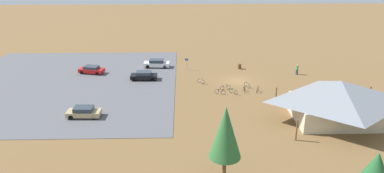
{
  "coord_description": "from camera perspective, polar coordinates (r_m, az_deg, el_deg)",
  "views": [
    {
      "loc": [
        8.98,
        56.6,
        21.33
      ],
      "look_at": [
        7.65,
        5.38,
        1.2
      ],
      "focal_mm": 34.65,
      "sensor_mm": 36.0,
      "label": 1
    }
  ],
  "objects": [
    {
      "name": "bicycle_yellow_yard_front",
      "position": [
        57.01,
        10.08,
        -0.49
      ],
      "size": [
        0.74,
        1.49,
        0.8
      ],
      "color": "black",
      "rests_on": "ground"
    },
    {
      "name": "bike_pavilion",
      "position": [
        49.77,
        21.66,
        -1.67
      ],
      "size": [
        13.61,
        10.39,
        5.36
      ],
      "color": "beige",
      "rests_on": "ground"
    },
    {
      "name": "ground",
      "position": [
        61.14,
        7.05,
        0.87
      ],
      "size": [
        160.0,
        160.0,
        0.0
      ],
      "primitive_type": "plane",
      "color": "brown",
      "rests_on": "ground"
    },
    {
      "name": "bicycle_green_near_porch",
      "position": [
        55.75,
        6.37,
        -0.77
      ],
      "size": [
        1.11,
        1.39,
        0.82
      ],
      "color": "black",
      "rests_on": "ground"
    },
    {
      "name": "bicycle_purple_lone_west",
      "position": [
        55.45,
        4.33,
        -0.82
      ],
      "size": [
        1.62,
        0.65,
        0.78
      ],
      "color": "black",
      "rests_on": "ground"
    },
    {
      "name": "car_black_near_entry",
      "position": [
        61.42,
        -7.42,
        1.68
      ],
      "size": [
        4.36,
        1.9,
        1.39
      ],
      "color": "black",
      "rests_on": "parking_lot_asphalt"
    },
    {
      "name": "bicycle_black_trailside",
      "position": [
        56.81,
        8.07,
        -0.42
      ],
      "size": [
        0.48,
        1.67,
        0.83
      ],
      "color": "black",
      "rests_on": "ground"
    },
    {
      "name": "bicycle_silver_edge_south",
      "position": [
        58.53,
        8.5,
        0.2
      ],
      "size": [
        0.72,
        1.65,
        0.75
      ],
      "color": "black",
      "rests_on": "ground"
    },
    {
      "name": "visitor_at_bikes",
      "position": [
        65.85,
        15.89,
        2.57
      ],
      "size": [
        0.4,
        0.39,
        1.8
      ],
      "color": "#2D3347",
      "rests_on": "ground"
    },
    {
      "name": "lot_sign",
      "position": [
        65.57,
        -0.83,
        3.76
      ],
      "size": [
        0.56,
        0.08,
        2.2
      ],
      "color": "#99999E",
      "rests_on": "ground"
    },
    {
      "name": "bicycle_blue_front_row",
      "position": [
        57.27,
        5.17,
        -0.13
      ],
      "size": [
        1.66,
        0.54,
        0.79
      ],
      "color": "black",
      "rests_on": "ground"
    },
    {
      "name": "trash_bin",
      "position": [
        66.89,
        7.34,
        3.08
      ],
      "size": [
        0.6,
        0.6,
        0.9
      ],
      "primitive_type": "cylinder",
      "color": "brown",
      "rests_on": "ground"
    },
    {
      "name": "parking_lot_asphalt",
      "position": [
        62.46,
        -18.59,
        0.34
      ],
      "size": [
        34.44,
        35.63,
        0.05
      ],
      "primitive_type": "cube",
      "color": "#56565B",
      "rests_on": "ground"
    },
    {
      "name": "bicycle_white_edge_north",
      "position": [
        59.46,
        1.4,
        0.8
      ],
      "size": [
        1.26,
        1.11,
        0.83
      ],
      "color": "black",
      "rests_on": "ground"
    },
    {
      "name": "car_white_second_row",
      "position": [
        67.3,
        -5.45,
        3.56
      ],
      "size": [
        4.67,
        2.02,
        1.44
      ],
      "color": "white",
      "rests_on": "parking_lot_asphalt"
    },
    {
      "name": "pine_midwest",
      "position": [
        34.04,
        5.18,
        -7.06
      ],
      "size": [
        3.03,
        3.03,
        7.71
      ],
      "color": "brown",
      "rests_on": "ground"
    },
    {
      "name": "car_red_by_curb",
      "position": [
        66.18,
        -15.21,
        2.52
      ],
      "size": [
        4.52,
        2.75,
        1.31
      ],
      "color": "red",
      "rests_on": "parking_lot_asphalt"
    },
    {
      "name": "car_tan_inner_stall",
      "position": [
        50.02,
        -16.31,
        -3.78
      ],
      "size": [
        4.36,
        2.0,
        1.4
      ],
      "color": "tan",
      "rests_on": "parking_lot_asphalt"
    }
  ]
}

